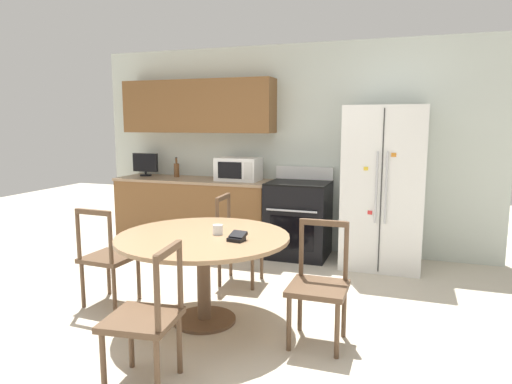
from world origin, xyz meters
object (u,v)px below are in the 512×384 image
(refrigerator, at_px, (383,187))
(countertop_tv, at_px, (145,164))
(oven_range, at_px, (298,219))
(dining_chair_far, at_px, (238,241))
(candle_glass, at_px, (218,230))
(counter_bottle, at_px, (177,169))
(dining_chair_near, at_px, (146,319))
(microwave, at_px, (238,169))
(dining_chair_right, at_px, (319,286))
(dining_chair_left, at_px, (108,258))
(wallet, at_px, (237,237))

(refrigerator, bearing_deg, countertop_tv, 177.37)
(oven_range, distance_m, dining_chair_far, 1.18)
(countertop_tv, xyz_separation_m, candle_glass, (2.02, -2.11, -0.30))
(counter_bottle, xyz_separation_m, dining_chair_near, (1.53, -3.18, -0.57))
(microwave, distance_m, candle_glass, 2.16)
(oven_range, bearing_deg, dining_chair_near, -93.95)
(microwave, relative_size, dining_chair_near, 0.60)
(refrigerator, xyz_separation_m, dining_chair_right, (-0.31, -2.09, -0.47))
(oven_range, distance_m, countertop_tv, 2.29)
(refrigerator, distance_m, oven_range, 1.08)
(oven_range, relative_size, countertop_tv, 2.91)
(countertop_tv, relative_size, dining_chair_near, 0.41)
(refrigerator, xyz_separation_m, microwave, (-1.79, 0.09, 0.14))
(dining_chair_right, bearing_deg, dining_chair_left, -2.98)
(dining_chair_near, distance_m, wallet, 0.98)
(dining_chair_far, bearing_deg, candle_glass, 7.66)
(microwave, relative_size, dining_chair_right, 0.60)
(dining_chair_left, xyz_separation_m, dining_chair_near, (1.03, -1.00, 0.00))
(countertop_tv, relative_size, wallet, 2.61)
(candle_glass, bearing_deg, dining_chair_far, 100.92)
(dining_chair_right, relative_size, wallet, 6.34)
(dining_chair_far, bearing_deg, microwave, -162.22)
(oven_range, distance_m, counter_bottle, 1.82)
(microwave, height_order, wallet, microwave)
(candle_glass, bearing_deg, dining_chair_near, -91.59)
(oven_range, xyz_separation_m, dining_chair_right, (0.68, -2.13, -0.03))
(counter_bottle, bearing_deg, refrigerator, -3.68)
(dining_chair_near, xyz_separation_m, dining_chair_far, (-0.14, 1.92, 0.00))
(countertop_tv, relative_size, dining_chair_far, 0.41)
(counter_bottle, distance_m, candle_glass, 2.66)
(refrigerator, bearing_deg, dining_chair_far, -141.22)
(oven_range, height_order, dining_chair_left, oven_range)
(dining_chair_far, bearing_deg, dining_chair_left, -47.32)
(microwave, xyz_separation_m, candle_glass, (0.62, -2.05, -0.28))
(microwave, relative_size, dining_chair_left, 0.60)
(microwave, bearing_deg, dining_chair_left, -101.96)
(microwave, height_order, countertop_tv, countertop_tv)
(microwave, bearing_deg, dining_chair_far, -68.95)
(countertop_tv, xyz_separation_m, wallet, (2.25, -2.26, -0.31))
(dining_chair_far, bearing_deg, dining_chair_near, 0.98)
(counter_bottle, bearing_deg, dining_chair_far, -42.18)
(oven_range, height_order, dining_chair_far, oven_range)
(countertop_tv, height_order, dining_chair_near, countertop_tv)
(counter_bottle, xyz_separation_m, wallet, (1.78, -2.29, -0.24))
(candle_glass, bearing_deg, refrigerator, 59.24)
(counter_bottle, distance_m, dining_chair_right, 3.36)
(countertop_tv, bearing_deg, dining_chair_far, -33.50)
(dining_chair_left, bearing_deg, dining_chair_right, 0.08)
(dining_chair_left, relative_size, dining_chair_right, 1.00)
(refrigerator, height_order, dining_chair_right, refrigerator)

